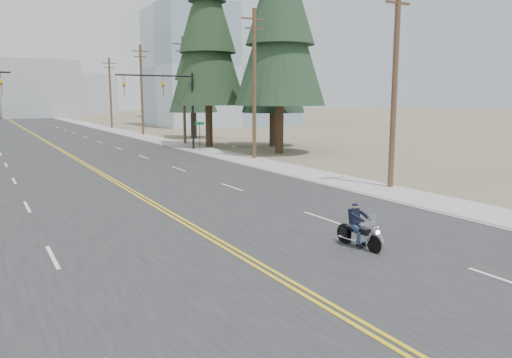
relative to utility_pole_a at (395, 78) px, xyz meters
The scene contains 19 objects.
ground_plane 15.91m from the utility_pole_a, 147.38° to the right, with size 400.00×400.00×0.00m, color #776D56.
road 63.51m from the utility_pole_a, 101.40° to the left, with size 20.00×200.00×0.01m, color #303033.
sidewalk_right 62.27m from the utility_pole_a, 90.92° to the left, with size 3.00×200.00×0.01m, color #A5A5A0.
traffic_mast_right 24.27m from the utility_pole_a, 98.35° to the left, with size 7.10×0.26×7.00m.
street_sign 22.41m from the utility_pole_a, 94.42° to the left, with size 0.90×0.06×2.62m.
utility_pole_a is the anchor object (origin of this frame).
utility_pole_b 15.00m from the utility_pole_a, 90.00° to the left, with size 2.20×0.30×11.50m.
utility_pole_c 30.00m from the utility_pole_a, 90.00° to the left, with size 2.20×0.30×11.00m.
utility_pole_d 45.00m from the utility_pole_a, 90.00° to the left, with size 2.20×0.30×11.50m.
utility_pole_e 62.00m from the utility_pole_a, 90.00° to the left, with size 2.20×0.30×11.00m.
glass_building 65.13m from the utility_pole_a, 72.54° to the left, with size 24.00×16.00×20.00m, color #9EB5CC.
haze_bldg_b 117.09m from the utility_pole_a, 92.20° to the left, with size 18.00×14.00×14.00m, color #ADB2B7.
haze_bldg_c 105.69m from the utility_pole_a, 74.91° to the left, with size 16.00×12.00×18.00m, color #B7BCC6.
haze_bldg_e 142.55m from the utility_pole_a, 84.97° to the left, with size 14.00×14.00×12.00m, color #B7BCC6.
motorcyclist 12.78m from the utility_pole_a, 138.89° to the right, with size 0.78×1.82×1.42m, color black, non-canonical shape.
conifer_near 18.53m from the utility_pole_a, 77.91° to the left, with size 7.76×7.76×20.54m.
conifer_mid 24.38m from the utility_pole_a, 73.91° to the left, with size 6.24×6.24×16.65m.
conifer_tall 26.69m from the utility_pole_a, 87.80° to the left, with size 7.31×7.31×20.31m.
conifer_far 37.21m from the utility_pole_a, 84.08° to the left, with size 5.75×5.75×15.40m.
Camera 1 is at (-6.71, -11.45, 4.70)m, focal length 35.00 mm.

